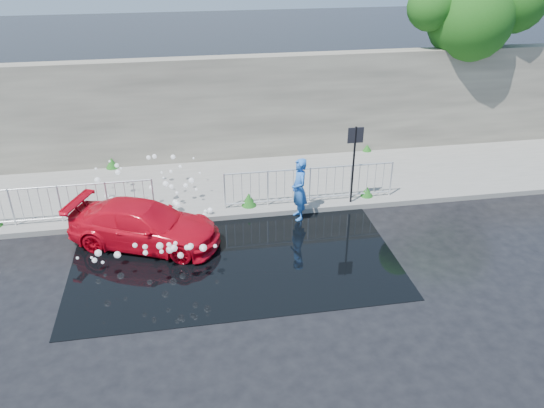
{
  "coord_description": "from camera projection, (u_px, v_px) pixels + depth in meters",
  "views": [
    {
      "loc": [
        -0.47,
        -10.24,
        7.41
      ],
      "look_at": [
        1.61,
        1.78,
        1.0
      ],
      "focal_mm": 35.0,
      "sensor_mm": 36.0,
      "label": 1
    }
  ],
  "objects": [
    {
      "name": "ground",
      "position": [
        218.0,
        282.0,
        12.45
      ],
      "size": [
        90.0,
        90.0,
        0.0
      ],
      "primitive_type": "plane",
      "color": "black",
      "rests_on": "ground"
    },
    {
      "name": "railing_left",
      "position": [
        60.0,
        202.0,
        14.43
      ],
      "size": [
        5.05,
        0.05,
        1.1
      ],
      "color": "silver",
      "rests_on": "pavement"
    },
    {
      "name": "red_car",
      "position": [
        145.0,
        225.0,
        13.68
      ],
      "size": [
        4.24,
        2.95,
        1.14
      ],
      "primitive_type": "imported",
      "rotation": [
        0.0,
        0.0,
        1.19
      ],
      "color": "red",
      "rests_on": "ground"
    },
    {
      "name": "railing_right",
      "position": [
        310.0,
        184.0,
        15.49
      ],
      "size": [
        5.05,
        0.05,
        1.1
      ],
      "color": "silver",
      "rests_on": "pavement"
    },
    {
      "name": "tree",
      "position": [
        479.0,
        13.0,
        18.17
      ],
      "size": [
        4.96,
        2.96,
        6.36
      ],
      "color": "#332114",
      "rests_on": "ground"
    },
    {
      "name": "water_spray",
      "position": [
        156.0,
        210.0,
        14.16
      ],
      "size": [
        3.57,
        5.56,
        1.17
      ],
      "color": "white",
      "rests_on": "ground"
    },
    {
      "name": "retaining_wall",
      "position": [
        198.0,
        110.0,
        17.85
      ],
      "size": [
        30.0,
        0.6,
        3.5
      ],
      "primitive_type": "cube",
      "color": "#534E46",
      "rests_on": "pavement"
    },
    {
      "name": "weeds",
      "position": [
        197.0,
        188.0,
        16.17
      ],
      "size": [
        12.17,
        3.93,
        0.4
      ],
      "color": "#114314",
      "rests_on": "pavement"
    },
    {
      "name": "person",
      "position": [
        299.0,
        189.0,
        14.76
      ],
      "size": [
        0.48,
        0.69,
        1.81
      ],
      "primitive_type": "imported",
      "rotation": [
        0.0,
        0.0,
        -1.49
      ],
      "color": "blue",
      "rests_on": "ground"
    },
    {
      "name": "puddle",
      "position": [
        234.0,
        256.0,
        13.4
      ],
      "size": [
        8.0,
        5.0,
        0.01
      ],
      "primitive_type": "cube",
      "color": "black",
      "rests_on": "ground"
    },
    {
      "name": "pavement",
      "position": [
        205.0,
        187.0,
        16.78
      ],
      "size": [
        30.0,
        4.0,
        0.15
      ],
      "primitive_type": "cube",
      "color": "slate",
      "rests_on": "ground"
    },
    {
      "name": "sign_post",
      "position": [
        354.0,
        153.0,
        14.99
      ],
      "size": [
        0.45,
        0.06,
        2.5
      ],
      "color": "black",
      "rests_on": "ground"
    },
    {
      "name": "curb",
      "position": [
        209.0,
        217.0,
        15.03
      ],
      "size": [
        30.0,
        0.25,
        0.16
      ],
      "primitive_type": "cube",
      "color": "slate",
      "rests_on": "ground"
    }
  ]
}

